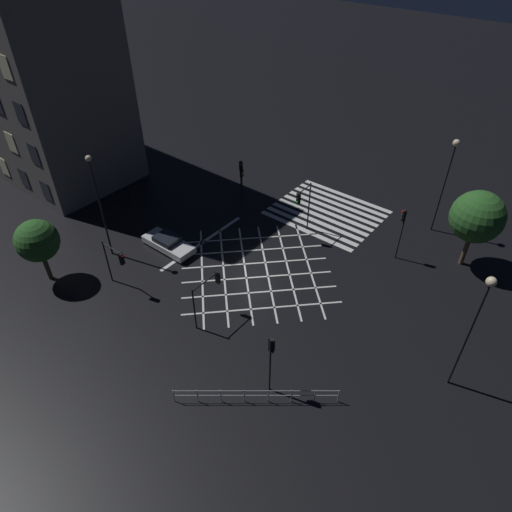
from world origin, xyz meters
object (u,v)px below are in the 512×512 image
object	(u,v)px
traffic_light_se_main	(242,176)
street_tree_near	(37,241)
traffic_light_ne_main	(116,259)
street_lamp_west	(478,312)
traffic_light_se_cross	(241,171)
waiting_car	(168,243)
traffic_light_median_south	(303,201)
street_lamp_east	(97,193)
traffic_light_nw_cross	(271,355)
street_lamp_far	(449,167)
traffic_light_sw_main	(402,224)
street_tree_far	(477,217)
traffic_light_median_north	(208,289)

from	to	relation	value
traffic_light_se_main	street_tree_near	xyz separation A→B (m)	(3.97, 17.77, 1.16)
traffic_light_ne_main	street_lamp_west	world-z (taller)	street_lamp_west
traffic_light_se_cross	waiting_car	bearing A→B (deg)	4.94
traffic_light_ne_main	traffic_light_median_south	world-z (taller)	traffic_light_median_south
traffic_light_median_south	street_lamp_east	world-z (taller)	street_lamp_east
traffic_light_nw_cross	street_lamp_west	bearing A→B (deg)	-49.10
traffic_light_ne_main	street_lamp_far	distance (m)	26.25
traffic_light_sw_main	street_tree_near	xyz separation A→B (m)	(19.21, 18.51, 0.32)
traffic_light_ne_main	traffic_light_sw_main	world-z (taller)	traffic_light_sw_main
traffic_light_ne_main	street_tree_far	size ratio (longest dim) A/B	0.58
street_tree_near	street_tree_far	xyz separation A→B (m)	(-23.61, -21.04, 0.87)
traffic_light_nw_cross	street_tree_far	distance (m)	19.15
traffic_light_median_south	traffic_light_median_north	size ratio (longest dim) A/B	1.28
street_lamp_east	traffic_light_sw_main	bearing A→B (deg)	-142.65
street_lamp_east	street_lamp_west	size ratio (longest dim) A/B	1.04
traffic_light_median_north	traffic_light_se_main	bearing A→B (deg)	31.90
traffic_light_median_north	street_lamp_east	bearing A→B (deg)	89.35
traffic_light_nw_cross	street_lamp_east	distance (m)	18.00
traffic_light_median_south	traffic_light_nw_cross	distance (m)	15.77
street_lamp_east	street_lamp_far	bearing A→B (deg)	-134.37
street_lamp_west	street_lamp_east	bearing A→B (deg)	10.38
traffic_light_median_south	traffic_light_median_north	bearing A→B (deg)	2.80
street_lamp_far	street_tree_near	xyz separation A→B (m)	(20.03, 24.01, -2.54)
traffic_light_median_north	waiting_car	bearing A→B (deg)	66.45
traffic_light_se_main	traffic_light_median_south	bearing A→B (deg)	-9.49
traffic_light_ne_main	street_lamp_west	size ratio (longest dim) A/B	0.44
traffic_light_median_south	street_lamp_east	bearing A→B (deg)	-41.46
traffic_light_nw_cross	street_tree_far	world-z (taller)	street_tree_far
waiting_car	street_tree_far	bearing A→B (deg)	33.93
street_lamp_east	traffic_light_median_south	bearing A→B (deg)	-131.46
traffic_light_sw_main	traffic_light_se_cross	bearing A→B (deg)	0.57
street_tree_far	traffic_light_sw_main	bearing A→B (deg)	29.85
traffic_light_median_north	street_lamp_far	size ratio (longest dim) A/B	0.42
street_tree_far	traffic_light_median_north	bearing A→B (deg)	55.04
traffic_light_se_cross	traffic_light_median_south	bearing A→B (deg)	77.20
traffic_light_ne_main	traffic_light_median_north	bearing A→B (deg)	15.08
street_lamp_west	street_tree_near	bearing A→B (deg)	19.39
street_lamp_east	street_tree_far	world-z (taller)	street_lamp_east
traffic_light_nw_cross	street_lamp_east	bearing A→B (deg)	82.79
traffic_light_se_main	traffic_light_se_cross	bearing A→B (deg)	133.46
street_lamp_west	waiting_car	size ratio (longest dim) A/B	1.81
street_lamp_east	traffic_light_nw_cross	bearing A→B (deg)	172.79
street_lamp_far	traffic_light_se_cross	bearing A→B (deg)	18.82
traffic_light_median_south	street_tree_near	distance (m)	20.15
street_tree_near	waiting_car	distance (m)	9.59
traffic_light_se_cross	street_lamp_far	size ratio (longest dim) A/B	0.42
traffic_light_sw_main	traffic_light_nw_cross	world-z (taller)	traffic_light_sw_main
traffic_light_ne_main	street_lamp_west	xyz separation A→B (m)	(-21.86, -6.75, 3.24)
traffic_light_median_south	street_tree_near	xyz separation A→B (m)	(11.57, 16.50, 0.24)
waiting_car	traffic_light_sw_main	bearing A→B (deg)	35.07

